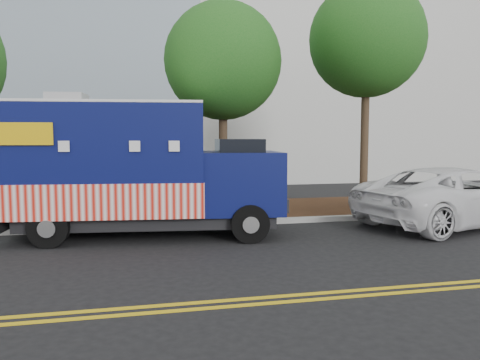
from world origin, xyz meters
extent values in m
plane|color=black|center=(0.00, 0.00, 0.00)|extent=(120.00, 120.00, 0.00)
cube|color=#9E9E99|center=(0.00, 1.40, 0.07)|extent=(120.00, 0.18, 0.15)
cube|color=black|center=(0.00, 3.50, 0.07)|extent=(120.00, 4.00, 0.15)
cube|color=gold|center=(0.00, -4.45, 0.01)|extent=(120.00, 0.10, 0.01)
cube|color=gold|center=(0.00, -4.70, 0.01)|extent=(120.00, 0.10, 0.01)
cylinder|color=#38281C|center=(1.40, 3.07, 1.91)|extent=(0.26, 0.26, 3.81)
sphere|color=#195919|center=(1.40, 3.07, 4.69)|extent=(3.52, 3.52, 3.52)
cylinder|color=#38281C|center=(6.10, 3.06, 2.31)|extent=(0.26, 0.26, 4.62)
sphere|color=#195919|center=(6.10, 3.06, 5.54)|extent=(3.70, 3.70, 3.70)
cube|color=#473828|center=(-2.92, 1.66, 1.20)|extent=(0.06, 0.06, 2.40)
cube|color=black|center=(-0.89, 0.53, 0.44)|extent=(6.08, 2.67, 0.29)
cube|color=#0A114C|center=(-1.83, 0.64, 1.89)|extent=(4.67, 2.91, 2.52)
cube|color=red|center=(-1.83, 0.64, 1.00)|extent=(4.71, 2.98, 0.79)
cube|color=white|center=(-1.83, 0.64, 3.17)|extent=(4.67, 2.91, 0.06)
cube|color=#B7B7BA|center=(-2.77, 0.75, 3.31)|extent=(0.93, 0.93, 0.23)
cube|color=#0A114C|center=(1.30, 0.28, 1.31)|extent=(2.14, 2.46, 1.47)
cube|color=black|center=(1.25, 0.28, 2.02)|extent=(1.28, 2.16, 0.68)
cube|color=black|center=(2.26, 0.17, 0.82)|extent=(0.33, 2.10, 0.32)
cube|color=black|center=(-4.08, 0.90, 0.47)|extent=(0.46, 2.37, 0.29)
cube|color=#B7B7BA|center=(-4.05, 0.90, 1.94)|extent=(0.26, 1.88, 2.00)
cube|color=#B7B7BA|center=(-1.38, 1.85, 1.94)|extent=(1.88, 0.26, 1.16)
cube|color=#EBB80C|center=(-3.54, -0.42, 2.47)|extent=(1.26, 0.17, 0.47)
cube|color=#EBB80C|center=(-3.25, 2.07, 2.47)|extent=(1.26, 0.17, 0.47)
cylinder|color=black|center=(1.28, -0.80, 0.44)|extent=(0.91, 0.39, 0.88)
cylinder|color=black|center=(1.53, 1.33, 0.44)|extent=(0.91, 0.39, 0.88)
cylinder|color=black|center=(-3.11, -0.29, 0.44)|extent=(0.91, 0.39, 0.88)
cylinder|color=black|center=(-2.86, 1.84, 0.44)|extent=(0.91, 0.39, 0.88)
imported|color=white|center=(7.29, 0.04, 0.80)|extent=(6.20, 3.88, 1.60)
camera|label=1|loc=(-1.27, -10.98, 2.36)|focal=35.00mm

